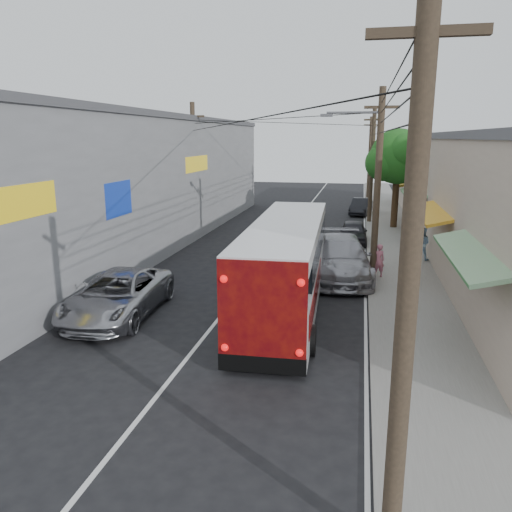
{
  "coord_description": "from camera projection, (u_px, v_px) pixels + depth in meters",
  "views": [
    {
      "loc": [
        4.54,
        -8.47,
        6.01
      ],
      "look_at": [
        0.84,
        9.12,
        1.73
      ],
      "focal_mm": 35.0,
      "sensor_mm": 36.0,
      "label": 1
    }
  ],
  "objects": [
    {
      "name": "ground",
      "position": [
        126.0,
        434.0,
        10.37
      ],
      "size": [
        120.0,
        120.0,
        0.0
      ],
      "primitive_type": "plane",
      "color": "black",
      "rests_on": "ground"
    },
    {
      "name": "sidewalk",
      "position": [
        394.0,
        246.0,
        28.09
      ],
      "size": [
        3.0,
        80.0,
        0.12
      ],
      "primitive_type": "cube",
      "color": "slate",
      "rests_on": "ground"
    },
    {
      "name": "building_right",
      "position": [
        477.0,
        189.0,
        28.38
      ],
      "size": [
        7.09,
        40.0,
        6.25
      ],
      "color": "#B2A08D",
      "rests_on": "ground"
    },
    {
      "name": "building_left",
      "position": [
        128.0,
        180.0,
        28.35
      ],
      "size": [
        7.2,
        36.0,
        7.25
      ],
      "color": "gray",
      "rests_on": "ground"
    },
    {
      "name": "utility_poles",
      "position": [
        336.0,
        172.0,
        28.13
      ],
      "size": [
        11.8,
        45.28,
        8.0
      ],
      "color": "#473828",
      "rests_on": "ground"
    },
    {
      "name": "street_tree",
      "position": [
        399.0,
        158.0,
        32.67
      ],
      "size": [
        4.4,
        4.0,
        6.6
      ],
      "color": "#3F2B19",
      "rests_on": "ground"
    },
    {
      "name": "coach_bus",
      "position": [
        287.0,
        264.0,
        17.66
      ],
      "size": [
        2.86,
        11.08,
        3.17
      ],
      "rotation": [
        0.0,
        0.0,
        0.04
      ],
      "color": "white",
      "rests_on": "ground"
    },
    {
      "name": "jeepney",
      "position": [
        118.0,
        295.0,
        17.08
      ],
      "size": [
        2.82,
        5.59,
        1.52
      ],
      "primitive_type": "imported",
      "rotation": [
        0.0,
        0.0,
        0.06
      ],
      "color": "#A8A9AF",
      "rests_on": "ground"
    },
    {
      "name": "parked_suv",
      "position": [
        340.0,
        258.0,
        21.78
      ],
      "size": [
        3.15,
        6.35,
        1.77
      ],
      "primitive_type": "imported",
      "rotation": [
        0.0,
        0.0,
        0.11
      ],
      "color": "#9A9AA2",
      "rests_on": "ground"
    },
    {
      "name": "parked_car_mid",
      "position": [
        353.0,
        232.0,
        28.98
      ],
      "size": [
        1.61,
        3.84,
        1.3
      ],
      "primitive_type": "imported",
      "rotation": [
        0.0,
        0.0,
        0.02
      ],
      "color": "#252429",
      "rests_on": "ground"
    },
    {
      "name": "parked_car_far",
      "position": [
        361.0,
        207.0,
        39.75
      ],
      "size": [
        1.89,
        4.06,
        1.29
      ],
      "primitive_type": "imported",
      "rotation": [
        0.0,
        0.0,
        -0.14
      ],
      "color": "black",
      "rests_on": "ground"
    },
    {
      "name": "pedestrian_near",
      "position": [
        379.0,
        261.0,
        21.47
      ],
      "size": [
        0.62,
        0.5,
        1.46
      ],
      "primitive_type": "imported",
      "rotation": [
        0.0,
        0.0,
        3.48
      ],
      "color": "#BF657F",
      "rests_on": "sidewalk"
    },
    {
      "name": "pedestrian_far",
      "position": [
        422.0,
        244.0,
        24.52
      ],
      "size": [
        0.94,
        0.84,
        1.62
      ],
      "primitive_type": "imported",
      "rotation": [
        0.0,
        0.0,
        2.81
      ],
      "color": "#9AC0E0",
      "rests_on": "sidewalk"
    }
  ]
}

